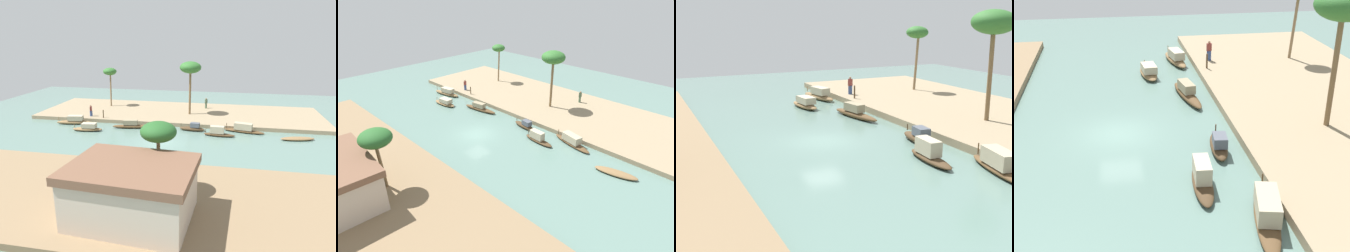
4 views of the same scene
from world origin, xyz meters
TOP-DOWN VIEW (x-y plane):
  - river_water at (0.00, 0.00)m, footprint 68.42×68.42m
  - riverbank_left at (0.00, -13.30)m, footprint 41.82×13.30m
  - sampan_open_hull at (13.43, -5.33)m, footprint 4.88×1.86m
  - sampan_downstream_large at (-3.00, -5.29)m, footprint 3.38×1.25m
  - sampan_upstream_small at (5.06, -4.92)m, footprint 5.29×1.73m
  - sampan_midstream at (-6.31, -3.70)m, footprint 3.86×1.19m
  - sampan_with_red_awning at (10.21, -2.70)m, footprint 3.94×1.57m
  - sampan_near_left_bank at (-9.38, -5.81)m, footprint 5.16×2.09m
  - person_on_near_bank at (12.13, -7.99)m, footprint 0.43×0.43m
  - mooring_post at (10.00, -7.37)m, footprint 0.14×0.14m
  - palm_tree_left_near at (-1.73, -12.01)m, footprint 3.10×3.10m
  - palm_tree_left_far at (11.75, -15.13)m, footprint 2.16×2.16m

SIDE VIEW (x-z plane):
  - river_water at x=0.00m, z-range 0.00..0.00m
  - riverbank_left at x=0.00m, z-range 0.00..0.51m
  - sampan_downstream_large at x=-3.00m, z-range -0.16..0.92m
  - sampan_upstream_small at x=5.06m, z-range -0.16..0.96m
  - sampan_with_red_awning at x=10.21m, z-range -0.11..0.91m
  - sampan_open_hull at x=13.43m, z-range -0.14..1.05m
  - sampan_midstream at x=-6.31m, z-range -0.16..1.09m
  - sampan_near_left_bank at x=-9.38m, z-range -0.13..1.09m
  - mooring_post at x=10.00m, z-range 0.51..1.68m
  - person_on_near_bank at x=12.13m, z-range 0.37..2.04m
  - palm_tree_left_far at x=11.75m, z-range 2.88..9.13m
  - palm_tree_left_near at x=-1.73m, z-range 3.38..11.11m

